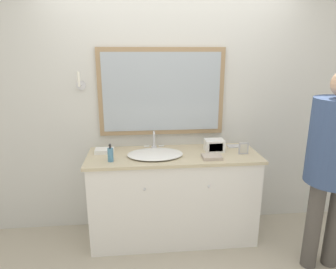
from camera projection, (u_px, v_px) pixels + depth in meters
The scene contains 11 objects.
ground_plane at pixel (177, 255), 2.85m from camera, with size 14.00×14.00×0.00m, color #B2A893.
wall_back at pixel (170, 110), 3.12m from camera, with size 8.00×0.18×2.55m.
vanity_counter at pixel (173, 196), 3.04m from camera, with size 1.67×0.60×0.90m.
sink_basin at pixel (155, 154), 2.87m from camera, with size 0.53×0.43×0.19m.
soap_bottle at pixel (110, 154), 2.71m from camera, with size 0.05×0.05×0.17m.
appliance_box at pixel (214, 145), 2.99m from camera, with size 0.19×0.14×0.12m.
picture_frame at pixel (244, 148), 2.90m from camera, with size 0.10×0.01×0.12m.
hand_towel_near_sink at pixel (104, 151), 2.95m from camera, with size 0.18×0.13×0.04m.
hand_towel_far_corner at pixel (212, 157), 2.79m from camera, with size 0.18×0.14×0.03m.
metal_tray at pixel (234, 146), 3.14m from camera, with size 0.14×0.10×0.01m.
person at pixel (335, 153), 2.44m from camera, with size 0.44×0.44×1.74m.
Camera 1 is at (-0.33, -2.41, 1.87)m, focal length 32.00 mm.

